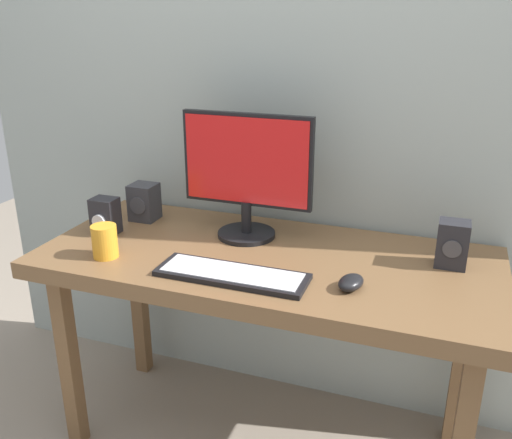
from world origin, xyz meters
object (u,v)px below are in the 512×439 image
(desk, at_px, (266,276))
(mouse, at_px, (351,282))
(speaker_right, at_px, (452,244))
(speaker_left, at_px, (144,202))
(keyboard_primary, at_px, (232,274))
(audio_controller, at_px, (105,216))
(coffee_mug, at_px, (105,241))
(monitor, at_px, (247,172))

(desk, relative_size, mouse, 14.95)
(desk, distance_m, speaker_right, 0.60)
(desk, xyz_separation_m, speaker_left, (-0.55, 0.16, 0.15))
(keyboard_primary, height_order, audio_controller, audio_controller)
(keyboard_primary, height_order, coffee_mug, coffee_mug)
(mouse, bearing_deg, desk, 170.45)
(desk, height_order, audio_controller, audio_controller)
(desk, bearing_deg, audio_controller, -178.69)
(monitor, distance_m, coffee_mug, 0.53)
(speaker_left, bearing_deg, coffee_mug, -80.42)
(desk, height_order, speaker_left, speaker_left)
(desk, height_order, coffee_mug, coffee_mug)
(coffee_mug, bearing_deg, speaker_right, 16.10)
(monitor, relative_size, audio_controller, 3.52)
(desk, relative_size, speaker_right, 10.14)
(keyboard_primary, xyz_separation_m, audio_controller, (-0.56, 0.18, 0.06))
(keyboard_primary, xyz_separation_m, coffee_mug, (-0.45, -0.00, 0.05))
(monitor, distance_m, audio_controller, 0.54)
(speaker_right, bearing_deg, speaker_left, 177.71)
(mouse, distance_m, speaker_left, 0.91)
(mouse, height_order, coffee_mug, coffee_mug)
(mouse, bearing_deg, speaker_right, 59.79)
(desk, relative_size, monitor, 3.24)
(speaker_right, bearing_deg, mouse, -135.78)
(speaker_right, distance_m, audio_controller, 1.19)
(speaker_right, xyz_separation_m, coffee_mug, (-1.06, -0.31, -0.02))
(mouse, bearing_deg, keyboard_primary, -156.76)
(mouse, relative_size, audio_controller, 0.76)
(monitor, distance_m, speaker_right, 0.71)
(audio_controller, bearing_deg, monitor, 17.43)
(speaker_left, relative_size, coffee_mug, 1.28)
(desk, bearing_deg, monitor, 130.52)
(keyboard_primary, bearing_deg, mouse, 7.68)
(speaker_right, bearing_deg, keyboard_primary, -153.61)
(mouse, xyz_separation_m, coffee_mug, (-0.80, -0.05, 0.03))
(speaker_left, distance_m, coffee_mug, 0.36)
(keyboard_primary, height_order, speaker_left, speaker_left)
(desk, height_order, monitor, monitor)
(monitor, xyz_separation_m, mouse, (0.43, -0.28, -0.22))
(speaker_right, bearing_deg, monitor, 178.03)
(speaker_left, relative_size, audio_controller, 1.06)
(desk, relative_size, speaker_left, 10.77)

